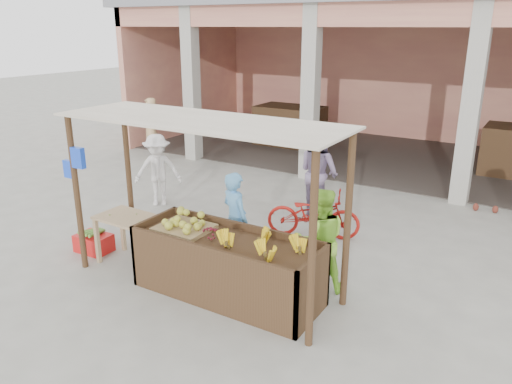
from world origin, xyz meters
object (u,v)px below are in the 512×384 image
Objects in this scene: red_crate at (94,243)px; motorcycle at (313,213)px; vendor_green at (320,238)px; side_table at (128,225)px; vendor_blue at (235,216)px; fruit_stall at (227,268)px.

red_crate is 0.33× the size of motorcycle.
motorcycle is (-0.85, 1.62, -0.34)m from vendor_green.
vendor_green reaches higher than side_table.
red_crate is 0.35× the size of vendor_blue.
motorcycle is (0.57, 1.57, -0.35)m from vendor_blue.
side_table reaches higher than red_crate.
motorcycle is (2.82, 2.40, 0.29)m from red_crate.
vendor_green reaches higher than fruit_stall.
vendor_blue is at bearing 116.54° from fruit_stall.
motorcycle reaches higher than red_crate.
motorcycle is at bearing -93.38° from vendor_green.
vendor_green is at bearing 9.98° from red_crate.
red_crate is (-2.67, 0.01, -0.26)m from fruit_stall.
vendor_blue is 1.01× the size of vendor_green.
vendor_blue reaches higher than side_table.
fruit_stall is 1.54× the size of motorcycle.
vendor_green is at bearing 16.31° from side_table.
vendor_blue is at bearing 18.08° from red_crate.
motorcycle is at bearing 51.16° from side_table.
red_crate is 2.48m from vendor_blue.
red_crate is at bearing 42.73° from vendor_blue.
fruit_stall is 4.67× the size of red_crate.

